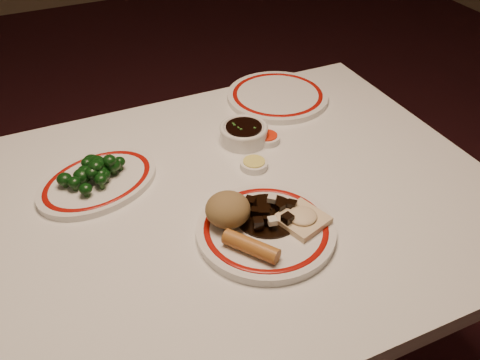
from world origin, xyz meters
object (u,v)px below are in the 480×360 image
spring_roll (251,246)px  rice_mound (228,209)px  fried_wonton (302,218)px  main_plate (266,230)px  dining_table (220,231)px  stirfry_heap (269,214)px  broccoli_pile (95,170)px  broccoli_plate (98,182)px  soy_bowl (244,134)px

spring_roll → rice_mound: bearing=58.0°
fried_wonton → main_plate: bearing=167.2°
dining_table → stirfry_heap: stirfry_heap is taller
rice_mound → fried_wonton: size_ratio=0.82×
dining_table → main_plate: main_plate is taller
rice_mound → stirfry_heap: size_ratio=0.67×
main_plate → broccoli_pile: broccoli_pile is taller
rice_mound → broccoli_plate: rice_mound is taller
rice_mound → broccoli_plate: bearing=129.2°
rice_mound → spring_roll: size_ratio=0.81×
fried_wonton → broccoli_plate: size_ratio=0.33×
rice_mound → stirfry_heap: 0.08m
main_plate → spring_roll: size_ratio=2.56×
main_plate → fried_wonton: (0.07, -0.02, 0.02)m
broccoli_plate → soy_bowl: bearing=3.7°
dining_table → spring_roll: bearing=-94.4°
main_plate → rice_mound: (-0.06, 0.05, 0.04)m
dining_table → spring_roll: spring_roll is taller
fried_wonton → broccoli_pile: 0.46m
spring_roll → broccoli_pile: bearing=86.5°
main_plate → soy_bowl: 0.33m
main_plate → fried_wonton: bearing=-12.8°
fried_wonton → broccoli_pile: broccoli_pile is taller
dining_table → rice_mound: 0.17m
stirfry_heap → spring_roll: bearing=-136.0°
dining_table → main_plate: (0.04, -0.14, 0.10)m
rice_mound → dining_table: bearing=78.3°
dining_table → fried_wonton: 0.22m
stirfry_heap → broccoli_plate: size_ratio=0.40×
dining_table → broccoli_pile: (-0.22, 0.16, 0.13)m
fried_wonton → rice_mound: bearing=154.6°
main_plate → spring_roll: 0.08m
main_plate → broccoli_pile: 0.40m
spring_roll → broccoli_plate: size_ratio=0.33×
fried_wonton → soy_bowl: same height
broccoli_plate → rice_mound: bearing=-50.8°
spring_roll → fried_wonton: spring_roll is taller
dining_table → main_plate: 0.17m
rice_mound → broccoli_plate: size_ratio=0.27×
rice_mound → broccoli_pile: rice_mound is taller
stirfry_heap → broccoli_plate: bearing=136.1°
main_plate → rice_mound: 0.09m
rice_mound → soy_bowl: size_ratio=0.77×
stirfry_heap → broccoli_pile: broccoli_pile is taller
dining_table → broccoli_pile: broccoli_pile is taller
fried_wonton → stirfry_heap: bearing=142.8°
dining_table → broccoli_plate: 0.29m
main_plate → stirfry_heap: (0.02, 0.02, 0.02)m
rice_mound → spring_roll: 0.09m
rice_mound → broccoli_plate: 0.32m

